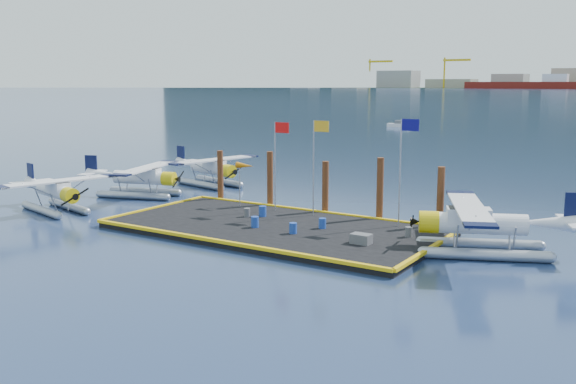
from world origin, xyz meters
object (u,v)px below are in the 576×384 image
object	(u,v)px
drum_5	(263,211)
crate	(361,239)
piling_3	(380,191)
drum_1	(293,228)
drum_3	(255,222)
seaplane_a	(56,194)
flagpole_blue	(404,156)
windsock	(245,167)
piling_0	(220,177)
seaplane_c	(212,170)
piling_4	(440,199)
drum_0	(247,212)
piling_2	(325,189)
piling_1	(270,181)
flagpole_red	(278,152)
drum_4	(409,232)
seaplane_d	(476,227)
flagpole_yellow	(316,153)
drum_2	(322,223)
seaplane_b	(143,180)

from	to	relation	value
drum_5	crate	distance (m)	9.07
drum_5	piling_3	size ratio (longest dim) A/B	0.16
drum_1	drum_3	world-z (taller)	drum_3
seaplane_a	flagpole_blue	bearing A→B (deg)	121.50
windsock	piling_3	distance (m)	9.72
drum_3	piling_0	bearing A→B (deg)	140.14
seaplane_c	piling_4	size ratio (longest dim) A/B	2.28
drum_0	piling_0	world-z (taller)	piling_0
piling_2	drum_5	bearing A→B (deg)	-125.19
flagpole_blue	piling_4	bearing A→B (deg)	41.58
seaplane_c	drum_5	bearing A→B (deg)	64.08
piling_1	flagpole_red	bearing A→B (deg)	-43.15
drum_4	windsock	world-z (taller)	windsock
flagpole_red	windsock	xyz separation A→B (m)	(-2.73, 0.00, -1.17)
seaplane_d	drum_4	world-z (taller)	seaplane_d
seaplane_d	piling_3	distance (m)	8.48
piling_0	piling_4	size ratio (longest dim) A/B	1.00
seaplane_c	flagpole_yellow	xyz separation A→B (m)	(14.90, -7.54, 3.10)
seaplane_a	piling_1	xyz separation A→B (m)	(12.11, 8.79, 0.76)
seaplane_a	windsock	distance (m)	13.34
flagpole_red	flagpole_blue	distance (m)	8.99
drum_1	piling_2	size ratio (longest dim) A/B	0.17
flagpole_blue	piling_0	xyz separation A→B (m)	(-15.20, 1.60, -2.69)
piling_0	piling_2	world-z (taller)	piling_0
drum_0	piling_0	xyz separation A→B (m)	(-5.61, 4.30, 1.32)
seaplane_d	drum_2	bearing A→B (deg)	69.43
flagpole_blue	drum_2	bearing A→B (deg)	-141.94
drum_3	piling_0	world-z (taller)	piling_0
piling_0	drum_5	bearing A→B (deg)	-29.91
drum_1	flagpole_blue	distance (m)	7.89
crate	windsock	xyz separation A→B (m)	(-11.50, 5.05, 2.56)
drum_5	piling_4	xyz separation A→B (m)	(10.60, 3.68, 1.26)
windsock	piling_2	distance (m)	5.90
flagpole_yellow	crate	bearing A→B (deg)	-41.18
piling_1	seaplane_a	bearing A→B (deg)	-144.01
seaplane_a	drum_1	distance (m)	18.36
seaplane_c	windsock	world-z (taller)	windsock
drum_5	piling_1	size ratio (longest dim) A/B	0.16
piling_0	drum_3	bearing A→B (deg)	-39.86
drum_3	drum_5	xyz separation A→B (m)	(-1.43, 2.85, 0.01)
piling_3	drum_0	bearing A→B (deg)	-149.80
drum_5	seaplane_c	bearing A→B (deg)	141.51
drum_5	seaplane_b	bearing A→B (deg)	169.28
flagpole_blue	drum_3	bearing A→B (deg)	-146.17
seaplane_c	flagpole_blue	xyz separation A→B (m)	(20.90, -7.54, 3.28)
drum_3	crate	world-z (taller)	drum_3
piling_2	flagpole_blue	bearing A→B (deg)	-14.48
flagpole_red	piling_4	size ratio (longest dim) A/B	1.50
crate	piling_1	distance (m)	12.49
drum_4	crate	world-z (taller)	drum_4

